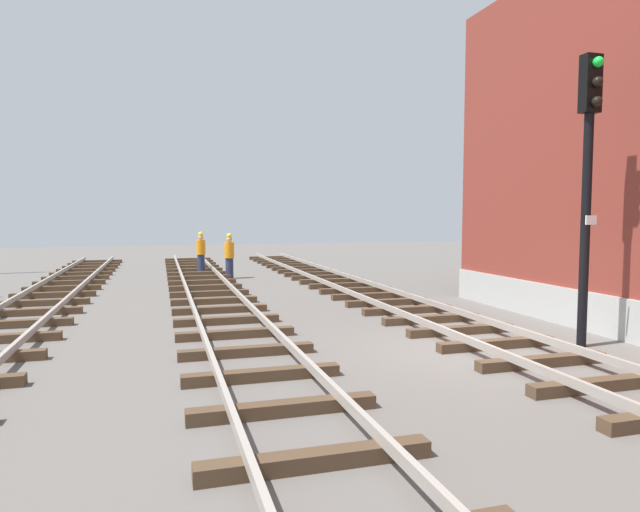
{
  "coord_description": "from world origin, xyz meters",
  "views": [
    {
      "loc": [
        -5.65,
        -9.19,
        2.6
      ],
      "look_at": [
        -0.8,
        7.4,
        1.32
      ],
      "focal_mm": 30.85,
      "sensor_mm": 36.0,
      "label": 1
    }
  ],
  "objects": [
    {
      "name": "track_near_building",
      "position": [
        0.63,
        -0.0,
        0.12
      ],
      "size": [
        2.5,
        46.96,
        0.32
      ],
      "color": "#4C3826",
      "rests_on": "ground"
    },
    {
      "name": "track_worker_distant",
      "position": [
        -2.92,
        13.47,
        0.93
      ],
      "size": [
        0.4,
        0.4,
        1.87
      ],
      "color": "#262D4C",
      "rests_on": "ground"
    },
    {
      "name": "track_worker_foreground",
      "position": [
        -3.89,
        15.86,
        0.93
      ],
      "size": [
        0.4,
        0.4,
        1.87
      ],
      "color": "#262D4C",
      "rests_on": "ground"
    },
    {
      "name": "signal_mast",
      "position": [
        2.34,
        -0.35,
        3.54
      ],
      "size": [
        0.36,
        0.4,
        5.67
      ],
      "color": "black",
      "rests_on": "ground"
    },
    {
      "name": "track_centre",
      "position": [
        -4.14,
        -0.0,
        0.13
      ],
      "size": [
        2.5,
        46.96,
        0.32
      ],
      "color": "#4C3826",
      "rests_on": "ground"
    },
    {
      "name": "ground_plane",
      "position": [
        0.0,
        0.0,
        0.0
      ],
      "size": [
        80.0,
        80.0,
        0.0
      ],
      "primitive_type": "plane",
      "color": "#605B56"
    }
  ]
}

